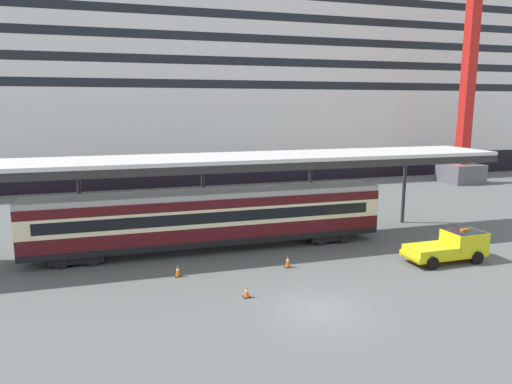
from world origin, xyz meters
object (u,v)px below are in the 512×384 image
at_px(cruise_ship, 205,87).
at_px(traffic_cone_mid, 247,292).
at_px(traffic_cone_near, 178,271).
at_px(traffic_cone_far, 288,261).
at_px(service_truck, 452,246).
at_px(train_carriage, 211,217).
at_px(dockside_crane, 475,28).

relative_size(cruise_ship, traffic_cone_mid, 273.29).
xyz_separation_m(traffic_cone_near, traffic_cone_far, (6.63, -0.35, 0.03)).
height_order(cruise_ship, traffic_cone_mid, cruise_ship).
bearing_deg(traffic_cone_near, traffic_cone_mid, -53.06).
bearing_deg(traffic_cone_far, service_truck, -9.93).
xyz_separation_m(cruise_ship, service_truck, (7.19, -45.28, -11.32)).
bearing_deg(traffic_cone_mid, train_carriage, 91.11).
bearing_deg(traffic_cone_near, traffic_cone_far, -3.02).
height_order(train_carriage, dockside_crane, dockside_crane).
height_order(service_truck, traffic_cone_far, service_truck).
relative_size(traffic_cone_mid, traffic_cone_far, 0.83).
bearing_deg(traffic_cone_mid, dockside_crane, 36.91).
xyz_separation_m(traffic_cone_far, dockside_crane, (32.68, 23.60, 18.58)).
distance_m(traffic_cone_near, traffic_cone_mid, 5.02).
bearing_deg(train_carriage, cruise_ship, 79.82).
distance_m(train_carriage, service_truck, 15.64).
distance_m(cruise_ship, dockside_crane, 36.18).
bearing_deg(traffic_cone_near, service_truck, -7.26).
distance_m(traffic_cone_mid, traffic_cone_far, 5.15).
distance_m(traffic_cone_far, dockside_crane, 44.38).
distance_m(cruise_ship, service_truck, 47.23).
bearing_deg(dockside_crane, traffic_cone_mid, -143.09).
height_order(train_carriage, traffic_cone_far, train_carriage).
relative_size(traffic_cone_near, traffic_cone_mid, 1.11).
relative_size(service_truck, traffic_cone_mid, 8.23).
height_order(service_truck, traffic_cone_mid, service_truck).
bearing_deg(dockside_crane, service_truck, -131.29).
xyz_separation_m(service_truck, dockside_crane, (22.31, 25.41, 17.97)).
bearing_deg(service_truck, traffic_cone_far, 170.07).
distance_m(traffic_cone_mid, dockside_crane, 49.07).
xyz_separation_m(train_carriage, dockside_crane, (36.46, 18.87, 16.65)).
xyz_separation_m(cruise_ship, dockside_crane, (29.50, -19.87, 6.64)).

